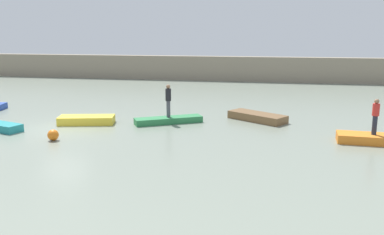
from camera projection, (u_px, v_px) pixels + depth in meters
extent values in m
plane|color=gray|center=(63.00, 129.00, 22.14)|extent=(120.00, 120.00, 0.00)
cube|color=gray|center=(169.00, 68.00, 44.66)|extent=(80.00, 1.20, 2.55)
cube|color=gold|center=(87.00, 120.00, 23.40)|extent=(3.27, 1.87, 0.45)
cube|color=#2D7F47|center=(169.00, 120.00, 23.58)|extent=(3.82, 2.70, 0.35)
cube|color=brown|center=(257.00, 117.00, 24.23)|extent=(3.60, 2.98, 0.45)
cube|color=orange|center=(373.00, 139.00, 19.36)|extent=(3.33, 1.43, 0.42)
cylinder|color=#4C4C56|center=(168.00, 109.00, 23.45)|extent=(0.22, 0.22, 0.94)
cylinder|color=black|center=(168.00, 95.00, 23.28)|extent=(0.32, 0.32, 0.70)
sphere|color=#936B4C|center=(168.00, 87.00, 23.18)|extent=(0.23, 0.23, 0.23)
cylinder|color=#232838|center=(375.00, 125.00, 19.22)|extent=(0.22, 0.22, 0.91)
cylinder|color=red|center=(376.00, 110.00, 19.07)|extent=(0.32, 0.32, 0.57)
sphere|color=#936B4C|center=(377.00, 101.00, 18.99)|extent=(0.22, 0.22, 0.22)
sphere|color=orange|center=(53.00, 135.00, 19.84)|extent=(0.54, 0.54, 0.54)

